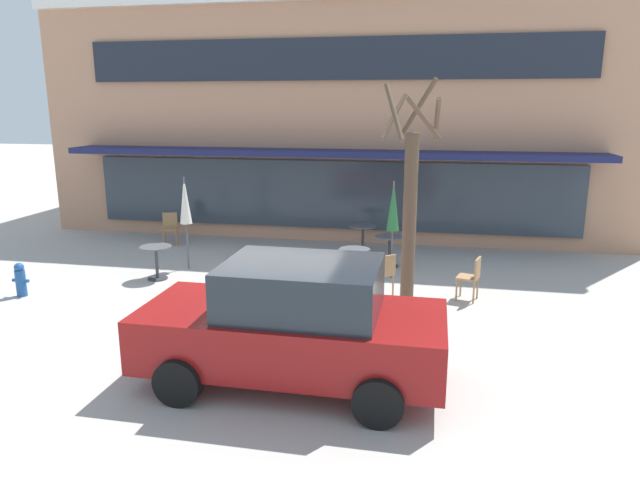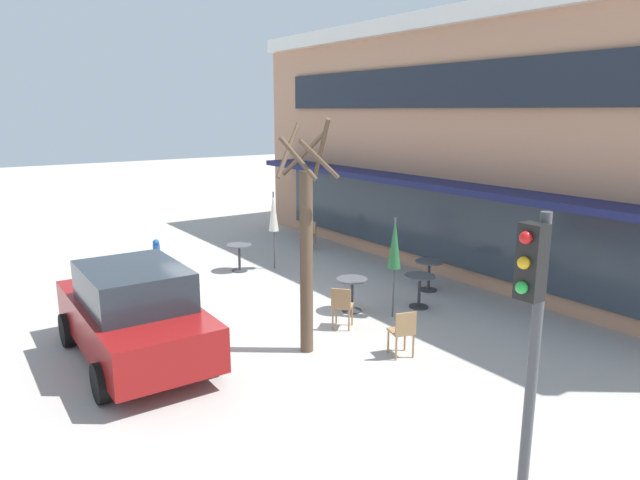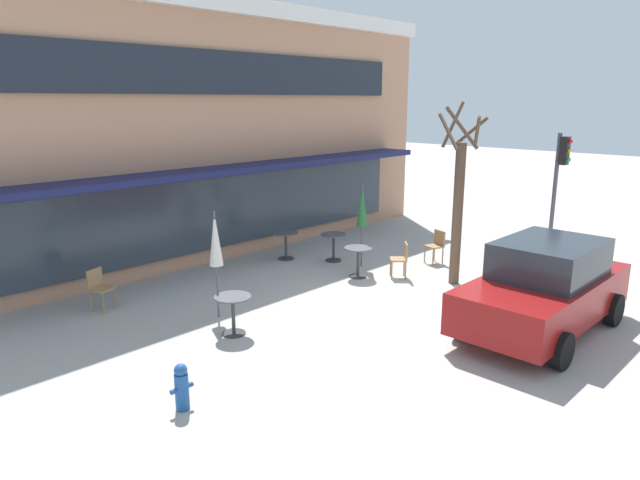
# 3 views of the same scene
# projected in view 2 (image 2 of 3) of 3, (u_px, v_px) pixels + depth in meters

# --- Properties ---
(ground_plane) EXTENTS (80.00, 80.00, 0.00)m
(ground_plane) POSITION_uv_depth(u_px,v_px,m) (235.00, 315.00, 12.56)
(ground_plane) COLOR #ADA8A0
(building_facade) EXTENTS (17.07, 9.10, 6.95)m
(building_facade) POSITION_uv_depth(u_px,v_px,m) (529.00, 141.00, 17.28)
(building_facade) COLOR tan
(building_facade) RESTS_ON ground
(cafe_table_near_wall) EXTENTS (0.70, 0.70, 0.76)m
(cafe_table_near_wall) POSITION_uv_depth(u_px,v_px,m) (352.00, 289.00, 12.66)
(cafe_table_near_wall) COLOR #333338
(cafe_table_near_wall) RESTS_ON ground
(cafe_table_streetside) EXTENTS (0.70, 0.70, 0.76)m
(cafe_table_streetside) POSITION_uv_depth(u_px,v_px,m) (429.00, 271.00, 14.14)
(cafe_table_streetside) COLOR #333338
(cafe_table_streetside) RESTS_ON ground
(cafe_table_by_tree) EXTENTS (0.70, 0.70, 0.76)m
(cafe_table_by_tree) POSITION_uv_depth(u_px,v_px,m) (419.00, 286.00, 12.92)
(cafe_table_by_tree) COLOR #333338
(cafe_table_by_tree) RESTS_ON ground
(cafe_table_mid_patio) EXTENTS (0.70, 0.70, 0.76)m
(cafe_table_mid_patio) POSITION_uv_depth(u_px,v_px,m) (239.00, 253.00, 15.86)
(cafe_table_mid_patio) COLOR #333338
(cafe_table_mid_patio) RESTS_ON ground
(patio_umbrella_green_folded) EXTENTS (0.28, 0.28, 2.20)m
(patio_umbrella_green_folded) POSITION_uv_depth(u_px,v_px,m) (395.00, 244.00, 12.08)
(patio_umbrella_green_folded) COLOR #4C4C51
(patio_umbrella_green_folded) RESTS_ON ground
(patio_umbrella_cream_folded) EXTENTS (0.28, 0.28, 2.20)m
(patio_umbrella_cream_folded) POSITION_uv_depth(u_px,v_px,m) (273.00, 212.00, 15.85)
(patio_umbrella_cream_folded) COLOR #4C4C51
(patio_umbrella_cream_folded) RESTS_ON ground
(cafe_chair_0) EXTENTS (0.50, 0.50, 0.89)m
(cafe_chair_0) POSITION_uv_depth(u_px,v_px,m) (403.00, 330.00, 10.30)
(cafe_chair_0) COLOR #9E754C
(cafe_chair_0) RESTS_ON ground
(cafe_chair_1) EXTENTS (0.56, 0.56, 0.89)m
(cafe_chair_1) POSITION_uv_depth(u_px,v_px,m) (342.00, 304.00, 11.64)
(cafe_chair_1) COLOR #9E754C
(cafe_chair_1) RESTS_ON ground
(cafe_chair_2) EXTENTS (0.51, 0.51, 0.89)m
(cafe_chair_2) POSITION_uv_depth(u_px,v_px,m) (309.00, 233.00, 18.46)
(cafe_chair_2) COLOR #9E754C
(cafe_chair_2) RESTS_ON ground
(parked_sedan) EXTENTS (4.21, 2.05, 1.76)m
(parked_sedan) POSITION_uv_depth(u_px,v_px,m) (134.00, 313.00, 10.13)
(parked_sedan) COLOR maroon
(parked_sedan) RESTS_ON ground
(street_tree) EXTENTS (1.05, 1.07, 4.28)m
(street_tree) POSITION_uv_depth(u_px,v_px,m) (306.00, 248.00, 10.25)
(street_tree) COLOR brown
(street_tree) RESTS_ON ground
(traffic_light_pole) EXTENTS (0.26, 0.44, 3.40)m
(traffic_light_pole) POSITION_uv_depth(u_px,v_px,m) (532.00, 316.00, 5.97)
(traffic_light_pole) COLOR #47474C
(traffic_light_pole) RESTS_ON ground
(fire_hydrant) EXTENTS (0.36, 0.20, 0.71)m
(fire_hydrant) POSITION_uv_depth(u_px,v_px,m) (157.00, 251.00, 16.77)
(fire_hydrant) COLOR #1E4C8C
(fire_hydrant) RESTS_ON ground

